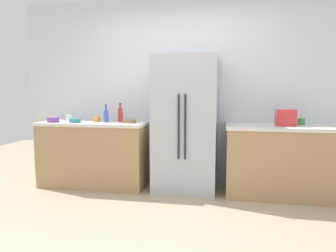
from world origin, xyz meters
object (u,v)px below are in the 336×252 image
Objects in this scene: cup_a at (97,119)px; toaster at (285,118)px; bowl_c at (75,120)px; bottle_a at (120,114)px; refrigerator at (185,124)px; bowl_b at (130,121)px; bowl_a at (53,120)px; cup_c at (69,118)px; bottle_b at (106,116)px; cup_b at (301,121)px.

toaster is at bearing -0.80° from cup_a.
cup_a is 0.56× the size of bowl_c.
bottle_a is at bearing 24.82° from bowl_c.
refrigerator is 10.12× the size of bowl_b.
toaster reaches higher than bowl_a.
bowl_a is at bearing -122.53° from cup_c.
bowl_a is (-0.73, -0.12, -0.06)m from bottle_b.
toaster is 2.33m from bottle_b.
bottle_a reaches higher than bowl_c.
cup_b reaches higher than cup_a.
bottle_b is 0.42m from bowl_c.
refrigerator reaches higher than cup_b.
bowl_c is at bearing -177.69° from toaster.
refrigerator reaches higher than cup_c.
cup_a is 0.48m from bowl_b.
refrigerator is 1.23m from cup_a.
refrigerator reaches higher than bowl_c.
bottle_a is 2.40m from cup_b.
cup_a is at bearing 168.94° from bottle_b.
cup_b is (2.69, 0.15, 0.00)m from cup_a.
bottle_b reaches higher than bowl_b.
bottle_a is 0.25m from bowl_b.
refrigerator is at bearing -1.60° from cup_c.
cup_a is (-1.23, -0.01, 0.05)m from refrigerator.
bottle_b is at bearing -137.83° from bottle_a.
refrigerator is 1.68m from cup_c.
cup_c is 0.47× the size of bowl_b.
toaster is at bearing -3.90° from bottle_a.
cup_b is 2.22m from bowl_b.
refrigerator is at bearing -174.69° from cup_b.
refrigerator is 10.74× the size of bowl_a.
toaster is 0.97× the size of bottle_b.
bottle_a is at bearing 42.17° from bottle_b.
cup_b is at bearing 5.63° from bowl_c.
refrigerator is 1.50m from bowl_c.
refrigerator is at bearing 2.01° from bottle_b.
bottle_b is 0.60m from cup_c.
refrigerator is 11.70× the size of bowl_c.
cup_b is 2.97m from bowl_c.
cup_b is (0.22, 0.18, -0.06)m from toaster.
bottle_b is 2.56m from cup_b.
refrigerator is 7.30× the size of bottle_b.
cup_b is at bearing 3.12° from cup_a.
toaster reaches higher than cup_a.
bottle_a is 0.76m from cup_c.
bottle_b is 0.74m from bowl_a.
bowl_b is at bearing 8.38° from bowl_c.
refrigerator reaches higher than toaster.
toaster is (1.24, -0.04, 0.11)m from refrigerator.
bottle_b is at bearing -11.06° from cup_a.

